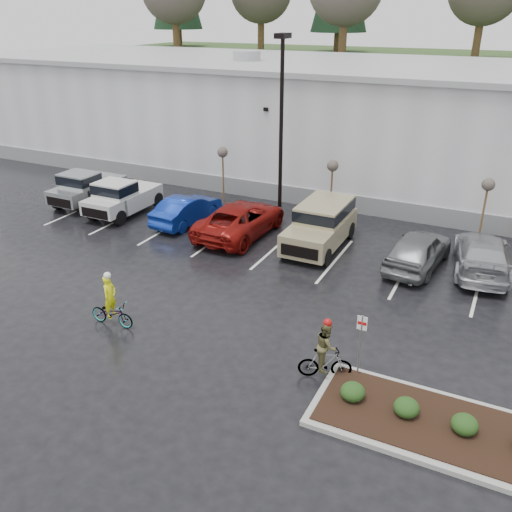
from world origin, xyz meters
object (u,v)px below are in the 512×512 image
at_px(sapling_mid, 332,169).
at_px(sapling_east, 488,188).
at_px(sapling_west, 223,155).
at_px(car_red, 241,219).
at_px(cyclist_olive, 326,356).
at_px(pickup_silver, 91,186).
at_px(car_far_silver, 482,254).
at_px(car_grey, 418,250).
at_px(car_blue, 187,210).
at_px(pickup_white, 127,195).
at_px(suv_tan, 320,227).
at_px(fire_lane_sign, 361,339).
at_px(lamppost, 281,110).
at_px(cyclist_hivis, 111,309).

relative_size(sapling_mid, sapling_east, 1.00).
bearing_deg(sapling_west, sapling_east, 0.00).
relative_size(car_red, cyclist_olive, 2.85).
bearing_deg(sapling_west, pickup_silver, -153.08).
relative_size(pickup_silver, car_far_silver, 0.96).
bearing_deg(sapling_mid, car_grey, -36.90).
distance_m(sapling_east, car_red, 11.65).
bearing_deg(car_grey, sapling_west, -11.80).
bearing_deg(sapling_mid, car_blue, -149.02).
height_order(pickup_white, suv_tan, suv_tan).
distance_m(sapling_west, fire_lane_sign, 17.46).
bearing_deg(car_blue, lamppost, -139.93).
xyz_separation_m(sapling_west, cyclist_olive, (10.88, -13.17, -1.96)).
distance_m(pickup_silver, car_far_silver, 21.16).
distance_m(sapling_mid, car_grey, 6.98).
relative_size(car_red, car_far_silver, 1.08).
height_order(cyclist_hivis, cyclist_olive, cyclist_hivis).
bearing_deg(cyclist_olive, lamppost, 7.05).
xyz_separation_m(sapling_east, car_far_silver, (0.37, -3.21, -1.95)).
xyz_separation_m(pickup_silver, car_blue, (6.78, -0.46, -0.25)).
distance_m(sapling_west, car_blue, 4.38).
bearing_deg(sapling_mid, suv_tan, -78.32).
distance_m(sapling_west, sapling_mid, 6.50).
bearing_deg(pickup_white, cyclist_hivis, -54.24).
relative_size(car_red, cyclist_hivis, 2.81).
relative_size(pickup_white, car_far_silver, 0.96).
height_order(car_grey, cyclist_olive, cyclist_olive).
relative_size(pickup_white, cyclist_hivis, 2.50).
bearing_deg(car_far_silver, lamppost, -19.59).
bearing_deg(lamppost, pickup_white, -159.63).
height_order(pickup_white, car_blue, pickup_white).
xyz_separation_m(pickup_white, car_red, (7.15, -0.20, -0.17)).
bearing_deg(cyclist_olive, car_red, 17.60).
distance_m(car_grey, car_far_silver, 2.64).
bearing_deg(cyclist_olive, car_blue, 27.15).
relative_size(sapling_west, sapling_mid, 1.00).
relative_size(car_blue, cyclist_olive, 2.17).
height_order(lamppost, fire_lane_sign, lamppost).
relative_size(pickup_silver, cyclist_olive, 2.54).
bearing_deg(car_grey, sapling_mid, -29.94).
height_order(car_blue, suv_tan, suv_tan).
bearing_deg(sapling_west, car_red, -51.50).
height_order(car_grey, car_far_silver, car_grey).
bearing_deg(sapling_east, lamppost, -174.29).
relative_size(pickup_white, suv_tan, 1.02).
bearing_deg(car_red, pickup_silver, -2.32).
height_order(car_blue, cyclist_olive, cyclist_olive).
distance_m(lamppost, cyclist_hivis, 13.62).
xyz_separation_m(car_blue, car_far_silver, (14.37, 0.69, 0.05)).
bearing_deg(car_far_silver, cyclist_olive, 63.13).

